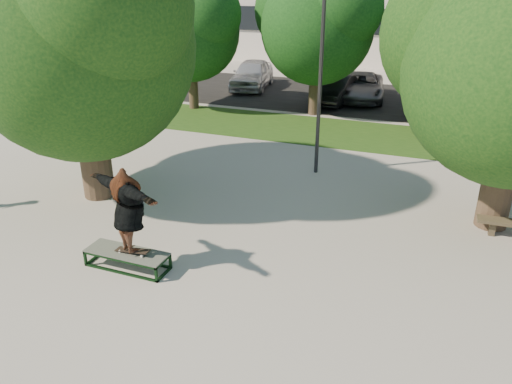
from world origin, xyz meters
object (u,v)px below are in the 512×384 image
at_px(grind_box, 128,259).
at_px(car_silver_a, 252,74).
at_px(car_dark, 335,89).
at_px(car_grey, 361,86).
at_px(lamppost, 321,71).
at_px(car_silver_b, 438,91).
at_px(tree_left, 78,32).

bearing_deg(grind_box, car_silver_a, 103.70).
relative_size(grind_box, car_dark, 0.46).
relative_size(car_silver_a, car_grey, 0.98).
bearing_deg(car_dark, lamppost, -77.08).
xyz_separation_m(grind_box, car_dark, (0.60, 16.48, 0.46)).
distance_m(car_grey, car_silver_b, 3.68).
bearing_deg(tree_left, grind_box, -44.69).
bearing_deg(tree_left, car_dark, 74.83).
relative_size(tree_left, car_silver_a, 1.57).
height_order(tree_left, car_dark, tree_left).
bearing_deg(car_silver_a, car_grey, -14.56).
distance_m(car_dark, car_grey, 1.58).
relative_size(car_grey, car_silver_b, 0.85).
distance_m(lamppost, car_silver_a, 13.31).
relative_size(car_silver_a, car_silver_b, 0.83).
distance_m(tree_left, car_grey, 15.82).
relative_size(tree_left, lamppost, 1.16).
relative_size(lamppost, car_silver_b, 1.12).
xyz_separation_m(car_silver_a, car_silver_b, (9.76, -0.95, 0.02)).
bearing_deg(car_silver_a, car_dark, -28.15).
xyz_separation_m(grind_box, car_grey, (1.67, 17.64, 0.45)).
distance_m(tree_left, car_silver_a, 15.66).
height_order(car_dark, car_grey, car_dark).
height_order(tree_left, lamppost, tree_left).
bearing_deg(lamppost, grind_box, -107.95).
distance_m(car_silver_a, car_silver_b, 9.81).
distance_m(tree_left, grind_box, 6.03).
bearing_deg(tree_left, lamppost, 36.42).
xyz_separation_m(tree_left, car_grey, (4.72, 14.62, -3.78)).
distance_m(lamppost, car_grey, 11.02).
bearing_deg(car_silver_a, tree_left, -94.22).
distance_m(grind_box, car_silver_a, 18.73).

